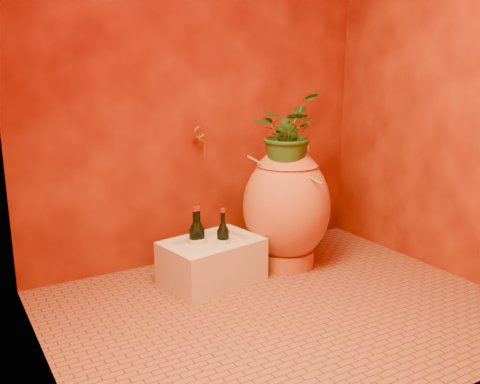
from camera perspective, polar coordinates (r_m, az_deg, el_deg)
floor at (r=3.08m, az=4.58°, el=-12.38°), size 2.50×2.50×0.00m
wall_back at (r=3.63m, az=-4.31°, el=12.11°), size 2.50×0.02×2.50m
wall_left at (r=2.28m, az=-21.89°, el=10.06°), size 0.02×2.00×2.50m
wall_right at (r=3.63m, az=21.70°, el=11.19°), size 0.02×2.00×2.50m
amphora at (r=3.57m, az=4.99°, el=-1.49°), size 0.75×0.75×0.84m
stone_basin at (r=3.37m, az=-3.01°, el=-7.50°), size 0.65×0.50×0.28m
wine_bottle_a at (r=3.34m, az=-4.77°, el=-5.21°), size 0.08×0.08×0.34m
wine_bottle_b at (r=3.34m, az=-4.44°, el=-5.17°), size 0.08×0.08×0.34m
wine_bottle_c at (r=3.34m, az=-1.82°, el=-5.24°), size 0.08×0.08×0.33m
wall_tap at (r=3.56m, az=-4.24°, el=5.60°), size 0.08×0.17×0.18m
plant_main at (r=3.46m, az=4.93°, el=6.39°), size 0.60×0.59×0.50m
plant_side at (r=3.43m, az=4.78°, el=4.72°), size 0.23×0.24×0.34m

